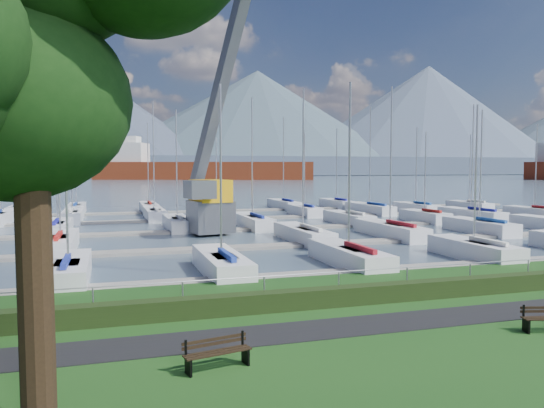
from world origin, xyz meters
name	(u,v)px	position (x,y,z in m)	size (l,w,h in m)	color
path	(402,321)	(0.00, -3.00, 0.01)	(160.00, 2.00, 0.04)	black
water	(128,178)	(0.00, 260.00, -0.40)	(800.00, 540.00, 0.20)	#485969
hedge	(367,294)	(0.00, -0.40, 0.35)	(80.00, 0.70, 0.70)	black
fence	(362,270)	(0.00, 0.00, 1.20)	(0.04, 0.04, 80.00)	gray
foothill	(124,166)	(0.00, 330.00, 6.00)	(900.00, 80.00, 12.00)	#485569
mountains	(130,113)	(7.35, 404.62, 46.68)	(1190.00, 360.00, 115.00)	#4A546C
docks	(224,230)	(0.00, 26.00, -0.22)	(90.00, 41.60, 0.25)	slate
bench_left	(217,353)	(-6.82, -5.28, 0.42)	(1.85, 0.78, 0.85)	black
crane	(213,166)	(-1.05, 25.46, 5.33)	(6.55, 13.20, 22.35)	#595C61
cargo_ship_mid	(195,171)	(27.62, 218.91, 3.57)	(96.96, 50.04, 21.50)	maroon
sailboat_fleet	(195,167)	(-2.00, 29.20, 5.27)	(76.03, 49.37, 12.95)	#2146A7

